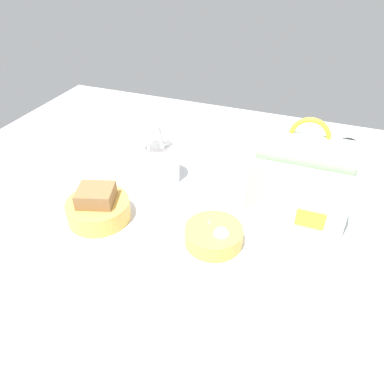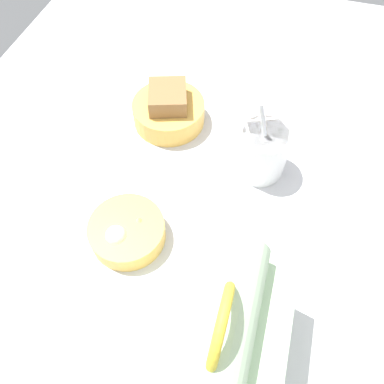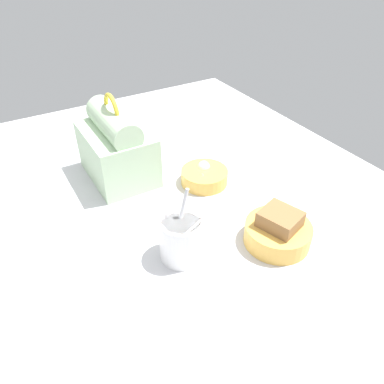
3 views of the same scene
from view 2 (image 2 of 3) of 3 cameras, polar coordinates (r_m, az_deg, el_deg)
name	(u,v)px [view 2 (image 2 of 3)]	position (r cm, az deg, el deg)	size (l,w,h in cm)	color
desk_surface	(212,214)	(62.69, 2.99, -3.36)	(140.00, 110.00, 2.00)	silver
lunch_bag	(215,347)	(45.91, 3.53, -22.50)	(20.56, 14.70, 22.14)	#B7D6AD
soup_cup	(262,150)	(63.98, 10.65, 6.28)	(8.64, 8.64, 15.39)	white
bento_bowl_sandwich	(169,110)	(72.19, -3.58, 12.38)	(13.56, 13.56, 7.73)	#EAB24C
bento_bowl_snacks	(127,231)	(58.59, -9.82, -5.90)	(11.68, 11.68, 5.00)	#EAB24C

